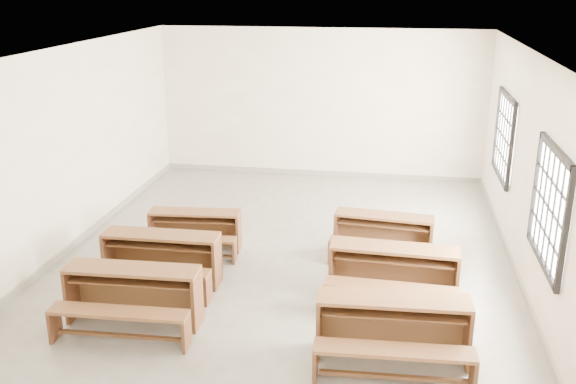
% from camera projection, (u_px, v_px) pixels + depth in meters
% --- Properties ---
extents(room, '(8.50, 8.50, 3.20)m').
position_uv_depth(room, '(294.00, 120.00, 9.65)').
color(room, gray).
rests_on(room, ground).
extents(desk_set_0, '(1.72, 0.94, 0.76)m').
position_uv_depth(desk_set_0, '(132.00, 293.00, 8.03)').
color(desk_set_0, brown).
rests_on(desk_set_0, ground).
extents(desk_set_1, '(1.68, 0.89, 0.75)m').
position_uv_depth(desk_set_1, '(161.00, 255.00, 9.11)').
color(desk_set_1, brown).
rests_on(desk_set_1, ground).
extents(desk_set_2, '(1.51, 0.87, 0.65)m').
position_uv_depth(desk_set_2, '(195.00, 228.00, 10.25)').
color(desk_set_2, brown).
rests_on(desk_set_2, ground).
extents(desk_set_3, '(1.76, 0.97, 0.78)m').
position_uv_depth(desk_set_3, '(393.00, 326.00, 7.24)').
color(desk_set_3, brown).
rests_on(desk_set_3, ground).
extents(desk_set_4, '(1.75, 0.97, 0.77)m').
position_uv_depth(desk_set_4, '(393.00, 270.00, 8.62)').
color(desk_set_4, brown).
rests_on(desk_set_4, ground).
extents(desk_set_5, '(1.60, 0.94, 0.69)m').
position_uv_depth(desk_set_5, '(383.00, 233.00, 10.01)').
color(desk_set_5, brown).
rests_on(desk_set_5, ground).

